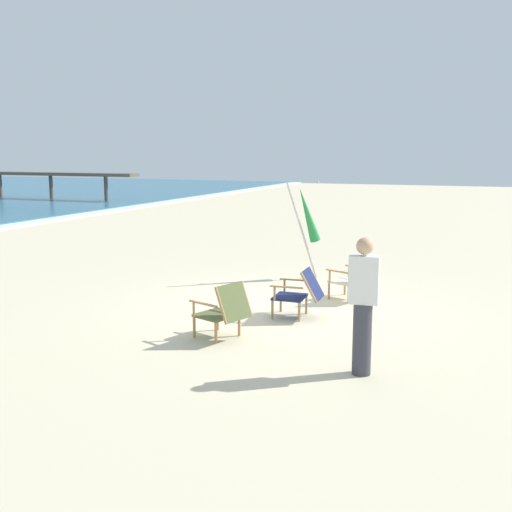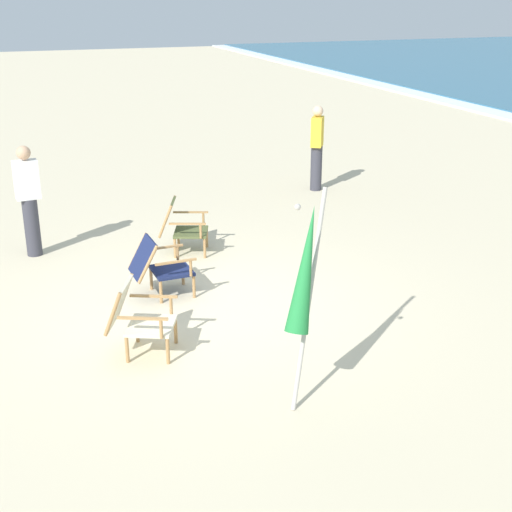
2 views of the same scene
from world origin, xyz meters
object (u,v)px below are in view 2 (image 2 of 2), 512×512
(person_near_chairs, at_px, (317,147))
(person_by_waterline, at_px, (29,200))
(beach_chair_far_center, at_px, (137,316))
(beach_chair_front_left, at_px, (180,225))
(beach_chair_front_right, at_px, (159,265))
(umbrella_furled_green, at_px, (306,271))

(person_near_chairs, relative_size, person_by_waterline, 1.00)
(beach_chair_far_center, bearing_deg, person_by_waterline, -166.32)
(beach_chair_far_center, distance_m, person_near_chairs, 7.05)
(beach_chair_far_center, relative_size, person_near_chairs, 0.53)
(beach_chair_front_left, xyz_separation_m, person_near_chairs, (-2.52, 3.34, 0.41))
(beach_chair_front_right, relative_size, beach_chair_far_center, 0.91)
(beach_chair_far_center, distance_m, person_by_waterline, 3.63)
(beach_chair_front_left, relative_size, beach_chair_front_right, 1.09)
(person_near_chairs, bearing_deg, beach_chair_front_left, -53.02)
(beach_chair_far_center, xyz_separation_m, umbrella_furled_green, (1.45, 1.30, 0.89))
(beach_chair_front_left, bearing_deg, beach_chair_far_center, -22.84)
(beach_chair_front_right, bearing_deg, umbrella_furled_green, 14.63)
(umbrella_furled_green, relative_size, person_near_chairs, 1.24)
(beach_chair_far_center, relative_size, umbrella_furled_green, 0.43)
(person_by_waterline, bearing_deg, person_near_chairs, 109.16)
(beach_chair_front_left, distance_m, person_near_chairs, 4.20)
(beach_chair_front_right, bearing_deg, beach_chair_far_center, -21.54)
(beach_chair_front_left, xyz_separation_m, beach_chair_front_right, (1.45, -0.65, -0.01))
(beach_chair_far_center, relative_size, person_by_waterline, 0.53)
(umbrella_furled_green, distance_m, person_near_chairs, 7.58)
(beach_chair_far_center, height_order, umbrella_furled_green, umbrella_furled_green)
(umbrella_furled_green, distance_m, person_by_waterline, 5.42)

